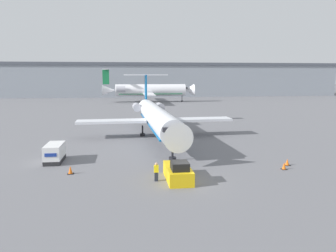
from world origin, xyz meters
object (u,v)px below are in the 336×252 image
(traffic_cone_left, at_px, (70,170))
(traffic_cone_mid, at_px, (287,162))
(worker_near_tug, at_px, (156,171))
(traffic_cone_right, at_px, (284,166))
(airplane_parked_far_left, at_px, (148,90))
(airplane_main, at_px, (156,116))
(pushback_tug, at_px, (178,172))
(luggage_cart, at_px, (55,153))

(traffic_cone_left, xyz_separation_m, traffic_cone_mid, (21.59, 0.12, -0.04))
(worker_near_tug, bearing_deg, traffic_cone_right, 8.64)
(traffic_cone_left, relative_size, airplane_parked_far_left, 0.02)
(airplane_main, bearing_deg, pushback_tug, -90.08)
(worker_near_tug, xyz_separation_m, traffic_cone_right, (12.78, 1.94, -0.53))
(luggage_cart, distance_m, traffic_cone_mid, 24.39)
(airplane_parked_far_left, bearing_deg, luggage_cart, -101.30)
(airplane_main, bearing_deg, airplane_parked_far_left, 86.93)
(traffic_cone_left, bearing_deg, pushback_tug, -17.64)
(worker_near_tug, height_order, airplane_parked_far_left, airplane_parked_far_left)
(worker_near_tug, distance_m, traffic_cone_mid, 14.20)
(airplane_main, distance_m, worker_near_tug, 20.83)
(pushback_tug, distance_m, worker_near_tug, 1.94)
(luggage_cart, relative_size, traffic_cone_left, 5.00)
(worker_near_tug, bearing_deg, airplane_parked_far_left, 86.37)
(pushback_tug, bearing_deg, luggage_cart, 147.03)
(luggage_cart, bearing_deg, airplane_main, 46.43)
(airplane_main, distance_m, airplane_parked_far_left, 65.41)
(airplane_main, bearing_deg, luggage_cart, -133.57)
(traffic_cone_right, xyz_separation_m, traffic_cone_mid, (1.02, 1.34, -0.02))
(worker_near_tug, bearing_deg, traffic_cone_left, 157.90)
(traffic_cone_mid, bearing_deg, pushback_tug, -164.87)
(worker_near_tug, distance_m, traffic_cone_right, 12.94)
(worker_near_tug, height_order, traffic_cone_left, worker_near_tug)
(pushback_tug, height_order, traffic_cone_left, pushback_tug)
(worker_near_tug, height_order, traffic_cone_right, worker_near_tug)
(traffic_cone_left, bearing_deg, luggage_cart, 116.40)
(luggage_cart, bearing_deg, pushback_tug, -32.97)
(pushback_tug, height_order, traffic_cone_mid, pushback_tug)
(worker_near_tug, bearing_deg, airplane_main, 84.57)
(luggage_cart, xyz_separation_m, worker_near_tug, (10.14, -7.90, -0.09))
(luggage_cart, distance_m, traffic_cone_left, 5.32)
(airplane_main, bearing_deg, traffic_cone_left, -119.17)
(traffic_cone_right, distance_m, traffic_cone_mid, 1.69)
(pushback_tug, relative_size, worker_near_tug, 2.77)
(traffic_cone_left, relative_size, traffic_cone_mid, 1.13)
(airplane_main, distance_m, traffic_cone_right, 21.76)
(luggage_cart, bearing_deg, traffic_cone_right, -14.57)
(airplane_main, relative_size, traffic_cone_mid, 50.62)
(traffic_cone_left, height_order, traffic_cone_mid, traffic_cone_left)
(airplane_main, xyz_separation_m, worker_near_tug, (-1.96, -20.62, -2.25))
(traffic_cone_left, bearing_deg, traffic_cone_mid, 0.32)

